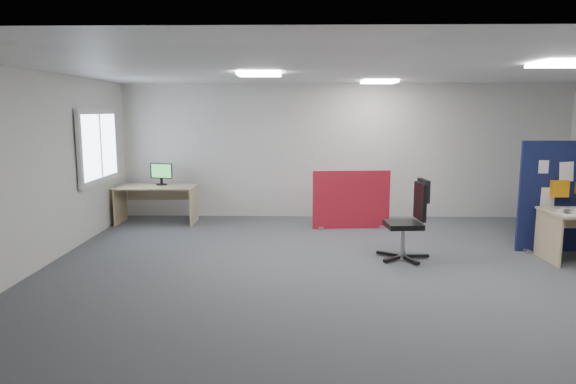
{
  "coord_description": "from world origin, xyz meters",
  "views": [
    {
      "loc": [
        -0.94,
        -6.91,
        2.15
      ],
      "look_at": [
        -1.09,
        0.39,
        1.0
      ],
      "focal_mm": 32.0,
      "sensor_mm": 36.0,
      "label": 1
    }
  ],
  "objects_px": {
    "office_chair": "(412,215)",
    "red_divider": "(351,200)",
    "second_desk": "(157,195)",
    "monitor_second": "(161,173)"
  },
  "relations": [
    {
      "from": "monitor_second",
      "to": "office_chair",
      "type": "distance_m",
      "value": 5.0
    },
    {
      "from": "red_divider",
      "to": "office_chair",
      "type": "distance_m",
      "value": 2.11
    },
    {
      "from": "second_desk",
      "to": "monitor_second",
      "type": "relative_size",
      "value": 3.27
    },
    {
      "from": "monitor_second",
      "to": "office_chair",
      "type": "relative_size",
      "value": 0.39
    },
    {
      "from": "second_desk",
      "to": "office_chair",
      "type": "xyz_separation_m",
      "value": [
        4.39,
        -2.39,
        0.11
      ]
    },
    {
      "from": "office_chair",
      "to": "second_desk",
      "type": "bearing_deg",
      "value": 146.85
    },
    {
      "from": "red_divider",
      "to": "monitor_second",
      "type": "relative_size",
      "value": 3.13
    },
    {
      "from": "red_divider",
      "to": "second_desk",
      "type": "xyz_separation_m",
      "value": [
        -3.72,
        0.4,
        0.02
      ]
    },
    {
      "from": "office_chair",
      "to": "red_divider",
      "type": "bearing_deg",
      "value": 104.13
    },
    {
      "from": "second_desk",
      "to": "monitor_second",
      "type": "bearing_deg",
      "value": 58.64
    }
  ]
}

